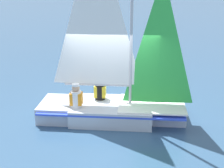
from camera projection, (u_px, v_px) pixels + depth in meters
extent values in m
plane|color=#2D4C6B|center=(112.00, 119.00, 9.24)|extent=(260.00, 260.00, 0.00)
cube|color=#B2BCCC|center=(112.00, 111.00, 9.17)|extent=(2.24, 2.69, 0.48)
cube|color=#B2BCCC|center=(168.00, 113.00, 9.03)|extent=(1.13, 1.19, 0.48)
cube|color=#B2BCCC|center=(58.00, 109.00, 9.30)|extent=(1.58, 1.34, 0.48)
cube|color=blue|center=(112.00, 106.00, 9.12)|extent=(2.84, 4.39, 0.05)
cube|color=silver|center=(152.00, 104.00, 8.98)|extent=(1.98, 2.25, 0.04)
cylinder|color=#B7B7BC|center=(132.00, 17.00, 8.24)|extent=(0.08, 0.08, 4.99)
cylinder|color=#B7B7BC|center=(97.00, 85.00, 8.94)|extent=(0.68, 1.81, 0.07)
pyramid|color=white|center=(96.00, 7.00, 8.25)|extent=(0.63, 1.72, 4.27)
pyramid|color=green|center=(160.00, 40.00, 8.38)|extent=(0.51, 1.35, 3.55)
cube|color=black|center=(40.00, 111.00, 9.37)|extent=(0.05, 0.09, 0.34)
cube|color=black|center=(100.00, 107.00, 9.51)|extent=(0.32, 0.34, 0.45)
cylinder|color=black|center=(100.00, 92.00, 9.36)|extent=(0.38, 0.38, 0.50)
cube|color=yellow|center=(100.00, 91.00, 9.35)|extent=(0.36, 0.41, 0.35)
sphere|color=tan|center=(100.00, 81.00, 9.25)|extent=(0.22, 0.22, 0.22)
cube|color=black|center=(77.00, 115.00, 8.94)|extent=(0.32, 0.34, 0.45)
cylinder|color=white|center=(76.00, 99.00, 8.79)|extent=(0.38, 0.38, 0.50)
cube|color=orange|center=(76.00, 99.00, 8.78)|extent=(0.36, 0.41, 0.35)
sphere|color=tan|center=(76.00, 88.00, 8.68)|extent=(0.22, 0.22, 0.22)
cylinder|color=white|center=(76.00, 85.00, 8.65)|extent=(0.27, 0.27, 0.06)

